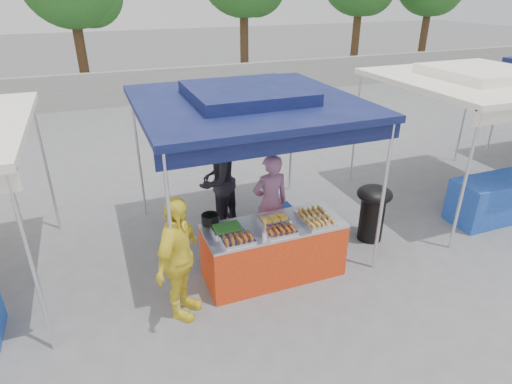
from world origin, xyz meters
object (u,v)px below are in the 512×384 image
object	(u,v)px
wok_burner	(373,208)
helper_man	(216,181)
cooking_pot	(210,219)
vendor_table	(273,250)
vendor_woman	(270,203)
customer_person	(179,260)

from	to	relation	value
wok_burner	helper_man	bearing A→B (deg)	174.46
wok_burner	cooking_pot	bearing A→B (deg)	-155.72
wok_burner	helper_man	world-z (taller)	helper_man
vendor_table	helper_man	size ratio (longest dim) A/B	1.12
vendor_table	vendor_woman	world-z (taller)	vendor_woman
cooking_pot	helper_man	bearing A→B (deg)	70.33
helper_man	customer_person	xyz separation A→B (m)	(-1.08, -2.02, -0.05)
vendor_woman	customer_person	distance (m)	1.97
cooking_pot	vendor_woman	distance (m)	1.12
vendor_table	cooking_pot	distance (m)	1.03
vendor_table	vendor_woman	size ratio (longest dim) A/B	1.22
cooking_pot	wok_burner	distance (m)	2.78
cooking_pot	customer_person	distance (m)	0.93
helper_man	customer_person	size ratio (longest dim) A/B	1.06
wok_burner	customer_person	size ratio (longest dim) A/B	0.58
customer_person	vendor_woman	bearing A→B (deg)	-20.45
vendor_woman	wok_burner	bearing A→B (deg)	166.98
vendor_table	vendor_woman	bearing A→B (deg)	71.07
cooking_pot	vendor_table	bearing A→B (deg)	-23.34
customer_person	vendor_table	bearing A→B (deg)	-38.73
cooking_pot	vendor_woman	bearing A→B (deg)	17.35
cooking_pot	wok_burner	size ratio (longest dim) A/B	0.25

